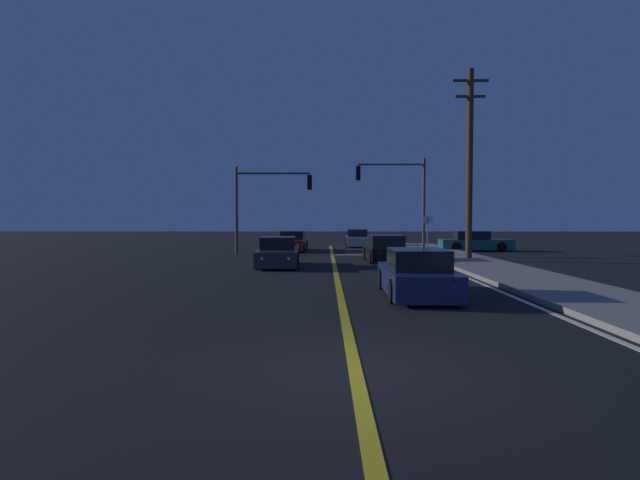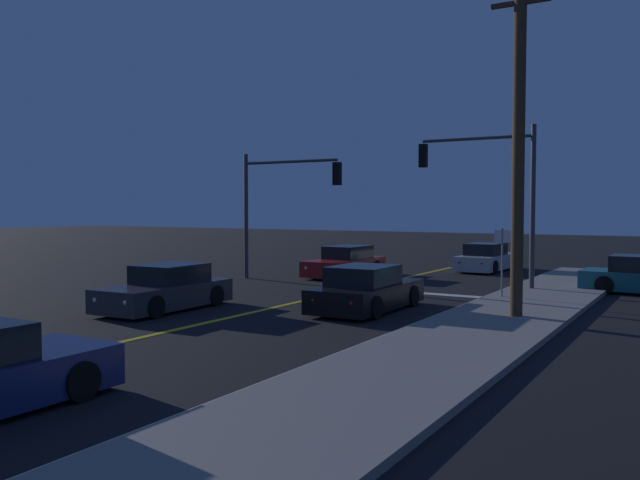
# 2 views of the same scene
# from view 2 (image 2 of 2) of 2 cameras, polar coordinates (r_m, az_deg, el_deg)

# --- Properties ---
(sidewalk_right) EXTENTS (3.20, 45.47, 0.15)m
(sidewalk_right) POSITION_cam_2_polar(r_m,az_deg,el_deg) (12.16, 6.85, -11.30)
(sidewalk_right) COLOR gray
(sidewalk_right) RESTS_ON ground
(lane_line_center) EXTENTS (0.20, 42.95, 0.01)m
(lane_line_center) POSITION_cam_2_polar(r_m,az_deg,el_deg) (16.00, -15.75, -8.22)
(lane_line_center) COLOR gold
(lane_line_center) RESTS_ON ground
(lane_line_edge_right) EXTENTS (0.16, 42.95, 0.01)m
(lane_line_edge_right) POSITION_cam_2_polar(r_m,az_deg,el_deg) (13.01, -0.75, -10.66)
(lane_line_edge_right) COLOR silver
(lane_line_edge_right) RESTS_ON ground
(stop_bar) EXTENTS (5.06, 0.50, 0.01)m
(stop_bar) POSITION_cam_2_polar(r_m,az_deg,el_deg) (23.85, 8.63, -4.54)
(stop_bar) COLOR silver
(stop_bar) RESTS_ON ground
(car_distant_tail_red) EXTENTS (1.94, 4.69, 1.34)m
(car_distant_tail_red) POSITION_cam_2_polar(r_m,az_deg,el_deg) (29.44, 2.21, -2.00)
(car_distant_tail_red) COLOR maroon
(car_distant_tail_red) RESTS_ON ground
(car_far_approaching_silver) EXTENTS (1.99, 4.69, 1.34)m
(car_far_approaching_silver) POSITION_cam_2_polar(r_m,az_deg,el_deg) (32.93, 14.18, -1.57)
(car_far_approaching_silver) COLOR #B2B5BA
(car_far_approaching_silver) RESTS_ON ground
(car_side_waiting_black) EXTENTS (2.05, 4.54, 1.34)m
(car_side_waiting_black) POSITION_cam_2_polar(r_m,az_deg,el_deg) (19.65, 4.01, -4.38)
(car_side_waiting_black) COLOR black
(car_side_waiting_black) RESTS_ON ground
(car_parked_curb_charcoal) EXTENTS (2.03, 4.45, 1.34)m
(car_parked_curb_charcoal) POSITION_cam_2_polar(r_m,az_deg,el_deg) (20.32, -13.12, -4.21)
(car_parked_curb_charcoal) COLOR #2D2D33
(car_parked_curb_charcoal) RESTS_ON ground
(traffic_signal_near_right) EXTENTS (4.41, 0.28, 6.00)m
(traffic_signal_near_right) POSITION_cam_2_polar(r_m,az_deg,el_deg) (25.26, 14.42, 4.96)
(traffic_signal_near_right) COLOR #38383D
(traffic_signal_near_right) RESTS_ON ground
(traffic_signal_far_left) EXTENTS (4.71, 0.28, 5.33)m
(traffic_signal_far_left) POSITION_cam_2_polar(r_m,az_deg,el_deg) (27.59, -3.44, 3.98)
(traffic_signal_far_left) COLOR #38383D
(traffic_signal_far_left) RESTS_ON ground
(utility_pole_right) EXTENTS (1.83, 0.33, 9.78)m
(utility_pole_right) POSITION_cam_2_polar(r_m,az_deg,el_deg) (18.40, 16.73, 9.01)
(utility_pole_right) COLOR #42301E
(utility_pole_right) RESTS_ON ground
(street_sign_corner) EXTENTS (0.55, 0.14, 2.37)m
(street_sign_corner) POSITION_cam_2_polar(r_m,az_deg,el_deg) (22.25, 15.41, -1.02)
(street_sign_corner) COLOR slate
(street_sign_corner) RESTS_ON ground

